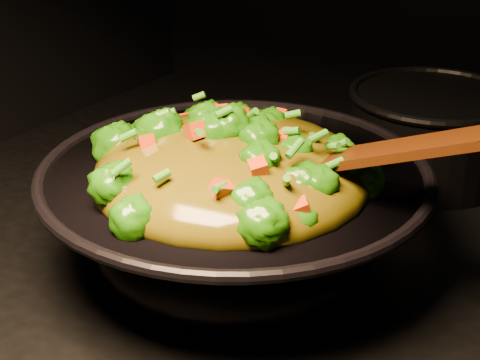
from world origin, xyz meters
The scene contains 4 objects.
wok centered at (-0.10, -0.12, 0.96)m, with size 0.41×0.41×0.12m, color black, non-canonical shape.
stir_fry centered at (-0.09, -0.14, 1.07)m, with size 0.29×0.29×0.10m, color #206207, non-canonical shape.
spatula centered at (0.06, -0.11, 1.07)m, with size 0.34×0.05×0.01m, color #381103.
back_pot centered at (-0.01, 0.22, 0.96)m, with size 0.22×0.22×0.13m, color black.
Camera 1 is at (0.30, -0.70, 1.35)m, focal length 55.00 mm.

